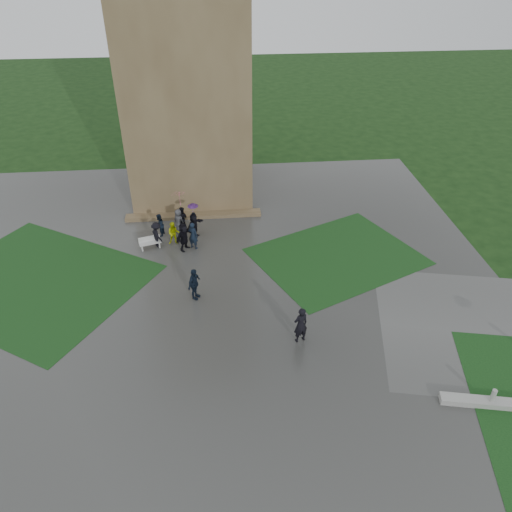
{
  "coord_description": "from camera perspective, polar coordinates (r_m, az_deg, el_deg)",
  "views": [
    {
      "loc": [
        1.53,
        -18.93,
        16.4
      ],
      "look_at": [
        3.57,
        3.72,
        1.2
      ],
      "focal_mm": 35.0,
      "sensor_mm": 36.0,
      "label": 1
    }
  ],
  "objects": [
    {
      "name": "pedestrian_mid",
      "position": [
        25.93,
        -7.07,
        -3.2
      ],
      "size": [
        1.04,
        1.22,
        1.81
      ],
      "primitive_type": "imported",
      "rotation": [
        0.0,
        0.0,
        1.06
      ],
      "color": "black",
      "rests_on": "plaza"
    },
    {
      "name": "ground",
      "position": [
        25.1,
        -7.44,
        -7.41
      ],
      "size": [
        120.0,
        120.0,
        0.0
      ],
      "primitive_type": "plane",
      "color": "black"
    },
    {
      "name": "bench",
      "position": [
        30.7,
        -12.03,
        1.53
      ],
      "size": [
        1.36,
        0.76,
        0.75
      ],
      "rotation": [
        0.0,
        0.0,
        0.29
      ],
      "color": "beige",
      "rests_on": "plaza"
    },
    {
      "name": "tower_plinth",
      "position": [
        33.75,
        -7.13,
        4.65
      ],
      "size": [
        9.0,
        0.8,
        0.22
      ],
      "primitive_type": "cube",
      "color": "brown",
      "rests_on": "plaza"
    },
    {
      "name": "lawn_inset_right",
      "position": [
        29.83,
        9.24,
        -0.05
      ],
      "size": [
        11.12,
        10.15,
        0.01
      ],
      "primitive_type": "cube",
      "rotation": [
        0.0,
        0.0,
        0.44
      ],
      "color": "#123514",
      "rests_on": "plaza"
    },
    {
      "name": "plaza",
      "position": [
        26.63,
        -7.37,
        -4.57
      ],
      "size": [
        34.0,
        34.0,
        0.02
      ],
      "primitive_type": "cube",
      "color": "#343432",
      "rests_on": "ground"
    },
    {
      "name": "lawn_inset_left",
      "position": [
        29.91,
        -23.78,
        -2.73
      ],
      "size": [
        14.1,
        13.46,
        0.01
      ],
      "primitive_type": "cube",
      "rotation": [
        0.0,
        0.0,
        -0.56
      ],
      "color": "#123514",
      "rests_on": "plaza"
    },
    {
      "name": "tower",
      "position": [
        34.77,
        -8.11,
        21.16
      ],
      "size": [
        8.0,
        8.0,
        18.0
      ],
      "primitive_type": "cube",
      "color": "brown",
      "rests_on": "ground"
    },
    {
      "name": "visitor_cluster",
      "position": [
        30.92,
        -8.5,
        3.55
      ],
      "size": [
        3.36,
        3.75,
        2.66
      ],
      "color": "black",
      "rests_on": "plaza"
    },
    {
      "name": "pedestrian_near",
      "position": [
        23.31,
        5.13,
        -7.84
      ],
      "size": [
        0.81,
        0.66,
        1.92
      ],
      "primitive_type": "imported",
      "rotation": [
        0.0,
        0.0,
        3.48
      ],
      "color": "black",
      "rests_on": "plaza"
    }
  ]
}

